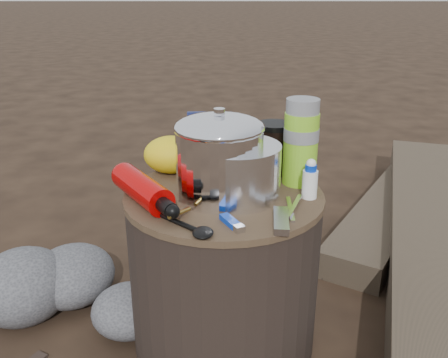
{
  "coord_description": "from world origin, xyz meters",
  "views": [
    {
      "loc": [
        0.0,
        -1.1,
        0.92
      ],
      "look_at": [
        0.0,
        0.0,
        0.48
      ],
      "focal_mm": 39.66,
      "sensor_mm": 36.0,
      "label": 1
    }
  ],
  "objects_px": {
    "stump": "(224,272)",
    "fuel_bottle": "(142,189)",
    "log_main": "(439,245)",
    "thermos": "(301,143)",
    "travel_mug": "(273,148)",
    "camping_pot": "(219,156)"
  },
  "relations": [
    {
      "from": "camping_pot",
      "to": "thermos",
      "type": "bearing_deg",
      "value": 24.38
    },
    {
      "from": "fuel_bottle",
      "to": "thermos",
      "type": "bearing_deg",
      "value": -16.17
    },
    {
      "from": "stump",
      "to": "thermos",
      "type": "bearing_deg",
      "value": 20.77
    },
    {
      "from": "fuel_bottle",
      "to": "log_main",
      "type": "bearing_deg",
      "value": -8.32
    },
    {
      "from": "log_main",
      "to": "camping_pot",
      "type": "relative_size",
      "value": 9.47
    },
    {
      "from": "stump",
      "to": "thermos",
      "type": "relative_size",
      "value": 2.24
    },
    {
      "from": "log_main",
      "to": "thermos",
      "type": "distance_m",
      "value": 0.79
    },
    {
      "from": "thermos",
      "to": "travel_mug",
      "type": "distance_m",
      "value": 0.11
    },
    {
      "from": "thermos",
      "to": "travel_mug",
      "type": "relative_size",
      "value": 1.6
    },
    {
      "from": "stump",
      "to": "fuel_bottle",
      "type": "distance_m",
      "value": 0.32
    },
    {
      "from": "stump",
      "to": "fuel_bottle",
      "type": "relative_size",
      "value": 1.78
    },
    {
      "from": "camping_pot",
      "to": "thermos",
      "type": "distance_m",
      "value": 0.22
    },
    {
      "from": "thermos",
      "to": "fuel_bottle",
      "type": "bearing_deg",
      "value": -162.31
    },
    {
      "from": "stump",
      "to": "travel_mug",
      "type": "height_order",
      "value": "travel_mug"
    },
    {
      "from": "stump",
      "to": "travel_mug",
      "type": "xyz_separation_m",
      "value": [
        0.13,
        0.15,
        0.29
      ]
    },
    {
      "from": "log_main",
      "to": "fuel_bottle",
      "type": "relative_size",
      "value": 7.15
    },
    {
      "from": "log_main",
      "to": "travel_mug",
      "type": "height_order",
      "value": "travel_mug"
    },
    {
      "from": "stump",
      "to": "thermos",
      "type": "height_order",
      "value": "thermos"
    },
    {
      "from": "travel_mug",
      "to": "camping_pot",
      "type": "bearing_deg",
      "value": -130.11
    },
    {
      "from": "camping_pot",
      "to": "thermos",
      "type": "relative_size",
      "value": 0.95
    },
    {
      "from": "thermos",
      "to": "camping_pot",
      "type": "bearing_deg",
      "value": -155.62
    },
    {
      "from": "log_main",
      "to": "thermos",
      "type": "height_order",
      "value": "thermos"
    }
  ]
}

